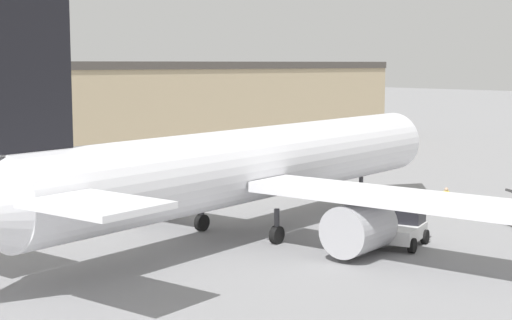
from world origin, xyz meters
name	(u,v)px	position (x,y,z in m)	size (l,w,h in m)	color
ground_plane	(256,232)	(0.00, 0.00, 0.00)	(400.00, 400.00, 0.00)	gray
airplane	(244,167)	(-0.98, -0.20, 3.60)	(37.98, 33.76, 12.40)	white
ground_crew_worker	(446,200)	(11.75, -3.65, 0.87)	(0.36, 0.36, 1.63)	#1E2338
baggage_tug	(402,226)	(3.51, -7.00, 0.94)	(3.54, 3.05, 2.01)	silver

